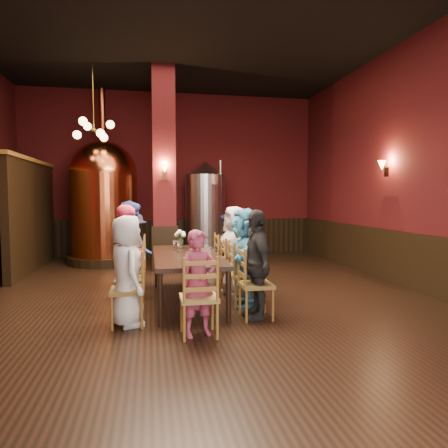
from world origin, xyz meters
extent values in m
plane|color=black|center=(0.00, 0.00, 0.00)|extent=(10.00, 10.00, 0.00)
plane|color=black|center=(0.00, 0.00, 4.50)|extent=(10.00, 10.00, 0.00)
cube|color=#4A0F10|center=(0.00, 5.00, 2.25)|extent=(8.00, 0.02, 4.50)
cube|color=#4A0F10|center=(0.00, -5.00, 2.25)|extent=(8.00, 0.02, 4.50)
cube|color=#4A0F10|center=(4.00, 0.00, 2.25)|extent=(0.02, 10.00, 4.50)
cube|color=black|center=(3.96, 0.00, 0.50)|extent=(0.08, 9.90, 1.00)
cube|color=black|center=(0.00, 4.96, 0.50)|extent=(7.90, 0.08, 1.00)
cube|color=#4A0F10|center=(-0.30, 2.80, 2.25)|extent=(0.58, 0.58, 4.50)
cube|color=black|center=(-3.20, 3.20, 1.20)|extent=(0.22, 3.50, 2.40)
cube|color=black|center=(-0.07, -0.11, 0.72)|extent=(1.01, 2.40, 0.06)
cylinder|color=black|center=(-0.51, -1.25, 0.34)|extent=(0.07, 0.07, 0.69)
cylinder|color=black|center=(0.37, -1.25, 0.34)|extent=(0.07, 0.07, 0.69)
cylinder|color=black|center=(-0.51, 1.03, 0.34)|extent=(0.07, 0.07, 0.69)
cylinder|color=black|center=(0.37, 1.03, 0.34)|extent=(0.07, 0.07, 0.69)
imported|color=silver|center=(-0.92, -1.11, 0.71)|extent=(0.62, 0.79, 1.41)
imported|color=red|center=(-0.92, -0.44, 0.77)|extent=(0.46, 0.62, 1.53)
imported|color=#2A448D|center=(-0.92, 0.22, 0.79)|extent=(0.59, 0.84, 1.58)
imported|color=black|center=(-0.92, 0.89, 0.69)|extent=(0.75, 1.00, 1.37)
imported|color=black|center=(0.78, -1.11, 0.74)|extent=(0.39, 0.87, 1.47)
imported|color=teal|center=(0.78, -0.44, 0.74)|extent=(0.60, 1.41, 1.48)
imported|color=#BFAFA9|center=(0.78, 0.22, 0.74)|extent=(0.61, 0.80, 1.49)
imported|color=black|center=(0.78, 0.89, 0.67)|extent=(0.38, 0.68, 1.35)
imported|color=#92304D|center=(-0.07, -1.66, 0.63)|extent=(0.53, 0.42, 1.26)
cylinder|color=black|center=(-1.73, 3.95, 0.10)|extent=(1.80, 1.80, 0.20)
cylinder|color=#BE542B|center=(-1.73, 3.95, 1.20)|extent=(2.02, 2.02, 2.00)
sphere|color=#BE542B|center=(-1.73, 3.95, 2.20)|extent=(1.60, 1.60, 1.60)
cylinder|color=#BE542B|center=(-1.73, 3.95, 3.61)|extent=(0.16, 0.16, 1.30)
cylinder|color=#B2B2B7|center=(0.83, 4.27, 1.11)|extent=(1.08, 1.08, 2.22)
cone|color=#B2B2B7|center=(0.83, 4.27, 2.40)|extent=(1.07, 1.07, 0.36)
cylinder|color=#B2B2B7|center=(1.18, 3.92, 1.33)|extent=(0.07, 0.07, 2.49)
cylinder|color=white|center=(-0.11, 0.58, 0.84)|extent=(0.10, 0.10, 0.18)
camera|label=1|loc=(-0.62, -6.27, 1.65)|focal=32.00mm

